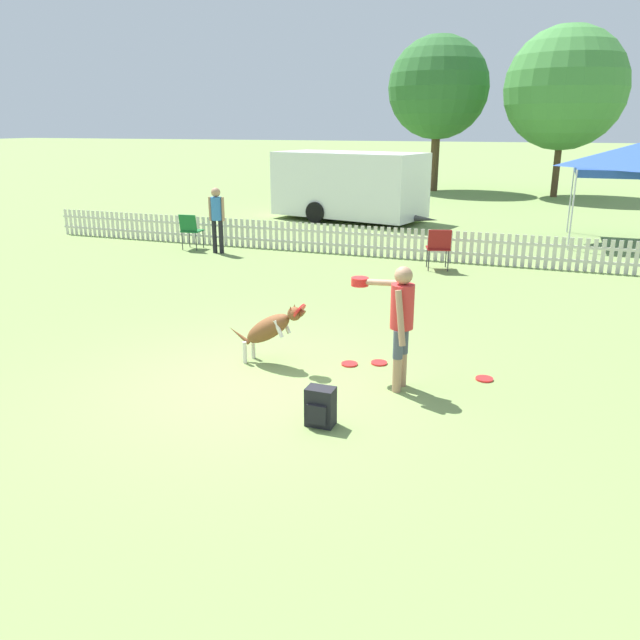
# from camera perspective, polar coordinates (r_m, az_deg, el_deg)

# --- Properties ---
(ground_plane) EXTENTS (240.00, 240.00, 0.00)m
(ground_plane) POSITION_cam_1_polar(r_m,az_deg,el_deg) (7.83, -6.02, -6.03)
(ground_plane) COLOR olive
(handler_person) EXTENTS (0.88, 0.71, 1.53)m
(handler_person) POSITION_cam_1_polar(r_m,az_deg,el_deg) (7.48, 7.19, 0.63)
(handler_person) COLOR tan
(handler_person) RESTS_ON ground_plane
(leaping_dog) EXTENTS (1.21, 0.39, 0.92)m
(leaping_dog) POSITION_cam_1_polar(r_m,az_deg,el_deg) (8.32, -4.59, -0.72)
(leaping_dog) COLOR brown
(leaping_dog) RESTS_ON ground_plane
(frisbee_near_handler) EXTENTS (0.22, 0.22, 0.02)m
(frisbee_near_handler) POSITION_cam_1_polar(r_m,az_deg,el_deg) (8.53, 5.42, -3.92)
(frisbee_near_handler) COLOR red
(frisbee_near_handler) RESTS_ON ground_plane
(frisbee_near_dog) EXTENTS (0.22, 0.22, 0.02)m
(frisbee_near_dog) POSITION_cam_1_polar(r_m,az_deg,el_deg) (8.24, 14.80, -5.23)
(frisbee_near_dog) COLOR red
(frisbee_near_dog) RESTS_ON ground_plane
(frisbee_midfield) EXTENTS (0.22, 0.22, 0.02)m
(frisbee_midfield) POSITION_cam_1_polar(r_m,az_deg,el_deg) (8.46, 2.71, -4.03)
(frisbee_midfield) COLOR red
(frisbee_midfield) RESTS_ON ground_plane
(backpack_on_grass) EXTENTS (0.30, 0.24, 0.43)m
(backpack_on_grass) POSITION_cam_1_polar(r_m,az_deg,el_deg) (6.74, 0.03, -7.96)
(backpack_on_grass) COLOR black
(backpack_on_grass) RESTS_ON ground_plane
(picket_fence) EXTENTS (20.55, 0.04, 0.74)m
(picket_fence) POSITION_cam_1_polar(r_m,az_deg,el_deg) (15.29, 7.79, 6.96)
(picket_fence) COLOR beige
(picket_fence) RESTS_ON ground_plane
(folding_chair_blue_left) EXTENTS (0.50, 0.52, 0.92)m
(folding_chair_blue_left) POSITION_cam_1_polar(r_m,az_deg,el_deg) (16.57, -11.77, 8.21)
(folding_chair_blue_left) COLOR #333338
(folding_chair_blue_left) RESTS_ON ground_plane
(folding_chair_center) EXTENTS (0.63, 0.64, 0.93)m
(folding_chair_center) POSITION_cam_1_polar(r_m,az_deg,el_deg) (14.10, 10.80, 6.72)
(folding_chair_center) COLOR #333338
(folding_chair_center) RESTS_ON ground_plane
(canopy_tent_main) EXTENTS (3.01, 3.01, 2.66)m
(canopy_tent_main) POSITION_cam_1_polar(r_m,az_deg,el_deg) (18.84, 27.04, 12.97)
(canopy_tent_main) COLOR silver
(canopy_tent_main) RESTS_ON ground_plane
(spectator_standing) EXTENTS (0.41, 0.27, 1.63)m
(spectator_standing) POSITION_cam_1_polar(r_m,az_deg,el_deg) (15.93, -9.42, 9.55)
(spectator_standing) COLOR black
(spectator_standing) RESTS_ON ground_plane
(equipment_trailer) EXTENTS (5.86, 3.25, 2.24)m
(equipment_trailer) POSITION_cam_1_polar(r_m,az_deg,el_deg) (21.41, 2.67, 12.27)
(equipment_trailer) COLOR white
(equipment_trailer) RESTS_ON ground_plane
(tree_left_grove) EXTENTS (5.17, 5.17, 7.18)m
(tree_left_grove) POSITION_cam_1_polar(r_m,az_deg,el_deg) (30.42, 21.51, 19.09)
(tree_left_grove) COLOR #4C3823
(tree_left_grove) RESTS_ON ground_plane
(tree_right_grove) EXTENTS (4.71, 4.71, 7.13)m
(tree_right_grove) POSITION_cam_1_polar(r_m,az_deg,el_deg) (31.75, 10.78, 20.12)
(tree_right_grove) COLOR #4C3823
(tree_right_grove) RESTS_ON ground_plane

